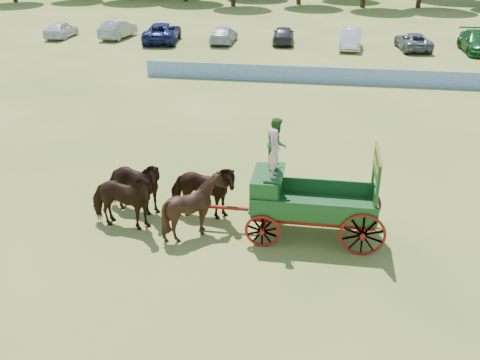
% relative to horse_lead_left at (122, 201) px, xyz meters
% --- Properties ---
extents(ground, '(160.00, 160.00, 0.00)m').
position_rel_horse_lead_left_xyz_m(ground, '(8.48, 1.42, -1.00)').
color(ground, '#AA9E4C').
rests_on(ground, ground).
extents(horse_lead_left, '(2.45, 1.26, 2.01)m').
position_rel_horse_lead_left_xyz_m(horse_lead_left, '(0.00, 0.00, 0.00)').
color(horse_lead_left, black).
rests_on(horse_lead_left, ground).
extents(horse_lead_right, '(2.55, 1.56, 2.01)m').
position_rel_horse_lead_left_xyz_m(horse_lead_right, '(0.00, 1.10, 0.00)').
color(horse_lead_right, black).
rests_on(horse_lead_right, ground).
extents(horse_wheel_left, '(1.83, 1.63, 2.01)m').
position_rel_horse_lead_left_xyz_m(horse_wheel_left, '(2.40, 0.00, 0.00)').
color(horse_wheel_left, black).
rests_on(horse_wheel_left, ground).
extents(horse_wheel_right, '(2.42, 1.18, 2.01)m').
position_rel_horse_lead_left_xyz_m(horse_wheel_right, '(2.40, 1.10, 0.00)').
color(horse_wheel_right, black).
rests_on(horse_wheel_right, ground).
extents(farm_dray, '(6.00, 2.00, 3.77)m').
position_rel_horse_lead_left_xyz_m(farm_dray, '(5.35, 0.59, 0.65)').
color(farm_dray, maroon).
rests_on(farm_dray, ground).
extents(sponsor_banner, '(26.00, 0.08, 1.05)m').
position_rel_horse_lead_left_xyz_m(sponsor_banner, '(7.48, 19.42, -0.48)').
color(sponsor_banner, '#1F5AA8').
rests_on(sponsor_banner, ground).
extents(parked_cars, '(42.93, 6.63, 1.65)m').
position_rel_horse_lead_left_xyz_m(parked_cars, '(3.45, 31.25, -0.23)').
color(parked_cars, silver).
rests_on(parked_cars, ground).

